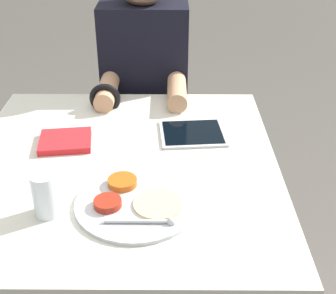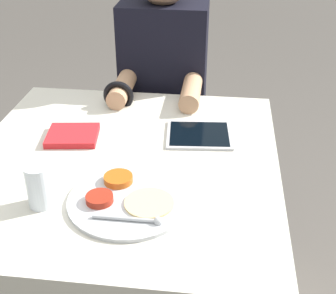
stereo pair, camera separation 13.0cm
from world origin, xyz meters
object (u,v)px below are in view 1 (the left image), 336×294
Objects in this scene: thali_tray at (135,201)px; drinking_glass at (46,194)px; red_notebook at (65,142)px; person_diner at (146,115)px; tablet_device at (193,133)px.

drinking_glass is (-0.21, -0.04, 0.05)m from thali_tray.
person_diner is (0.22, 0.52, -0.17)m from red_notebook.
thali_tray is 1.81× the size of red_notebook.
thali_tray is 2.74× the size of drinking_glass.
person_diner reaches higher than tablet_device.
person_diner is (-0.17, 0.46, -0.17)m from tablet_device.
tablet_device is (0.39, 0.06, -0.00)m from red_notebook.
tablet_device is 0.52m from person_diner.
thali_tray is 0.39m from tablet_device.
red_notebook is 1.51× the size of drinking_glass.
tablet_device is (0.16, 0.36, -0.00)m from thali_tray.
tablet_device is 0.55m from drinking_glass.
red_notebook is at bearing -112.68° from person_diner.
drinking_glass is (0.02, -0.34, 0.05)m from red_notebook.
tablet_device is at bearing 66.44° from thali_tray.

